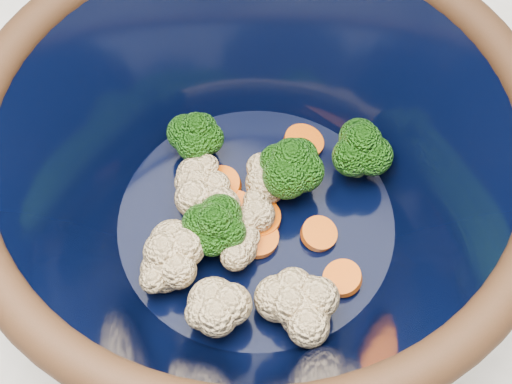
{
  "coord_description": "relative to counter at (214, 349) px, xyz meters",
  "views": [
    {
      "loc": [
        0.19,
        -0.28,
        1.38
      ],
      "look_at": [
        0.08,
        -0.04,
        0.97
      ],
      "focal_mm": 50.0,
      "sensor_mm": 36.0,
      "label": 1
    }
  ],
  "objects": [
    {
      "name": "mixing_bowl",
      "position": [
        0.08,
        -0.04,
        0.54
      ],
      "size": [
        0.36,
        0.36,
        0.16
      ],
      "rotation": [
        0.0,
        0.0,
        0.03
      ],
      "color": "black",
      "rests_on": "counter"
    },
    {
      "name": "vegetable_pile",
      "position": [
        0.08,
        -0.05,
        0.51
      ],
      "size": [
        0.17,
        0.19,
        0.05
      ],
      "color": "#608442",
      "rests_on": "mixing_bowl"
    },
    {
      "name": "counter",
      "position": [
        0.0,
        0.0,
        0.0
      ],
      "size": [
        1.2,
        1.2,
        0.9
      ],
      "primitive_type": "cube",
      "color": "beige",
      "rests_on": "ground"
    }
  ]
}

